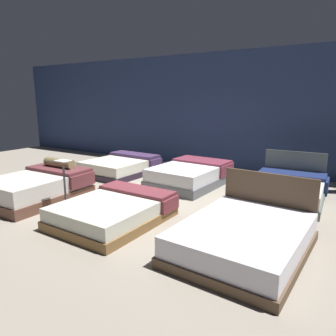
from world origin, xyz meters
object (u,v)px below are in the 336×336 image
bed_0 (38,187)px  price_sign (65,193)px  bed_4 (190,175)px  bed_1 (114,211)px  bed_2 (244,237)px  bed_3 (121,166)px  bed_5 (287,189)px

bed_0 → price_sign: bearing=-11.4°
bed_4 → bed_1: bearing=-87.0°
bed_2 → bed_3: (-4.56, 2.73, 0.00)m
bed_5 → bed_3: bearing=178.5°
bed_3 → bed_4: (2.26, 0.01, 0.03)m
bed_2 → bed_5: size_ratio=1.12×
bed_2 → bed_3: bed_2 is taller
bed_4 → bed_5: bearing=4.5°
bed_4 → bed_5: (2.33, 0.05, -0.03)m
bed_2 → bed_1: bearing=-173.7°
bed_2 → bed_4: bed_2 is taller
bed_4 → price_sign: 3.20m
bed_0 → bed_5: bearing=31.2°
bed_4 → bed_0: bearing=-125.2°
bed_5 → bed_1: bearing=-131.3°
bed_0 → price_sign: 1.14m
bed_0 → bed_4: 3.56m
bed_0 → bed_5: 5.36m
bed_2 → bed_5: 2.78m
bed_4 → bed_3: bearing=-176.3°
bed_2 → bed_5: bed_2 is taller
bed_1 → bed_4: (0.02, 2.86, 0.06)m
bed_0 → bed_2: bed_2 is taller
bed_0 → bed_3: 2.77m
bed_5 → bed_0: bearing=-150.4°
price_sign → bed_0: bearing=169.2°
bed_1 → bed_3: (-2.24, 2.85, 0.02)m
bed_3 → bed_4: 2.26m
bed_0 → bed_1: (2.20, -0.08, -0.09)m
price_sign → bed_1: bearing=7.2°
bed_2 → price_sign: bearing=-172.4°
bed_0 → bed_2: 4.51m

